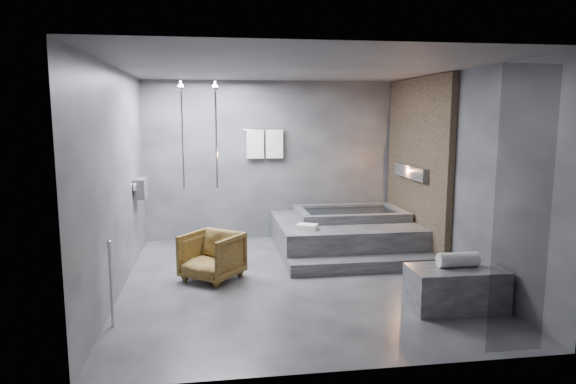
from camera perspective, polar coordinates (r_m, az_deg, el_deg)
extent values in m
plane|color=#2C2C2E|center=(7.02, 0.80, -9.79)|extent=(5.00, 5.00, 0.00)
cube|color=#49494C|center=(6.69, 0.85, 13.62)|extent=(4.50, 5.00, 0.04)
cube|color=#36363B|center=(9.17, -1.70, 3.52)|extent=(4.50, 0.04, 2.80)
cube|color=#36363B|center=(4.29, 6.23, -2.43)|extent=(4.50, 0.04, 2.80)
cube|color=#36363B|center=(6.73, -18.45, 1.19)|extent=(0.04, 5.00, 2.80)
cube|color=#36363B|center=(7.41, 18.26, 1.86)|extent=(0.04, 5.00, 2.80)
cube|color=#8D7252|center=(8.52, 14.14, 2.86)|extent=(0.10, 2.40, 2.78)
cube|color=#FF9938|center=(8.50, 13.62, 2.19)|extent=(0.14, 1.20, 0.20)
cube|color=slate|center=(8.12, -16.05, 0.38)|extent=(0.16, 0.42, 0.30)
imported|color=beige|center=(8.03, -16.06, -0.03)|extent=(0.08, 0.08, 0.21)
imported|color=beige|center=(8.23, -15.87, -0.02)|extent=(0.07, 0.07, 0.15)
cylinder|color=silver|center=(8.63, -8.01, 6.44)|extent=(0.04, 0.04, 1.80)
cylinder|color=silver|center=(8.64, -11.68, 6.35)|extent=(0.04, 0.04, 1.80)
cylinder|color=silver|center=(9.07, -2.62, 6.93)|extent=(0.75, 0.02, 0.02)
cube|color=white|center=(9.04, -3.67, 5.34)|extent=(0.30, 0.06, 0.50)
cube|color=white|center=(9.08, -1.53, 5.36)|extent=(0.30, 0.06, 0.50)
cylinder|color=silver|center=(5.76, -19.05, -9.75)|extent=(0.04, 0.04, 0.90)
cube|color=black|center=(5.02, 24.62, -2.14)|extent=(0.55, 0.01, 2.60)
cube|color=#313133|center=(8.53, 6.22, -4.75)|extent=(2.20, 2.00, 0.50)
cube|color=#313133|center=(7.48, 8.51, -8.00)|extent=(2.20, 0.36, 0.18)
cube|color=#37373A|center=(6.31, 18.13, -10.10)|extent=(1.07, 0.60, 0.48)
imported|color=#3F2B0F|center=(7.06, -8.44, -7.05)|extent=(0.97, 0.98, 0.64)
cylinder|color=silver|center=(6.26, 18.36, -7.15)|extent=(0.47, 0.17, 0.17)
cube|color=white|center=(7.75, 2.15, -3.89)|extent=(0.36, 0.32, 0.08)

